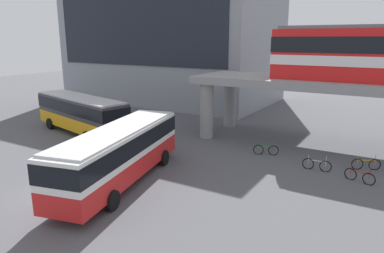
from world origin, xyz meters
name	(u,v)px	position (x,y,z in m)	size (l,w,h in m)	color
ground_plane	(168,147)	(0.00, 10.00, 0.00)	(120.00, 120.00, 0.00)	#515156
station_building	(173,29)	(-12.01, 28.86, 9.25)	(25.85, 15.32, 18.49)	gray
bus_main	(119,150)	(1.70, 2.88, 1.99)	(4.99, 11.33, 3.22)	red
bus_secondary	(81,111)	(-8.63, 9.46, 1.99)	(11.33, 5.06, 3.22)	orange
bicycle_silver	(317,165)	(10.86, 10.69, 0.36)	(1.79, 0.14, 1.04)	black
bicycle_orange	(366,164)	(13.49, 12.41, 0.36)	(1.65, 0.80, 1.04)	black
bicycle_green	(266,150)	(7.08, 12.03, 0.36)	(1.70, 0.69, 1.04)	black
bicycle_red	(360,176)	(13.39, 9.99, 0.36)	(1.73, 0.59, 1.04)	black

